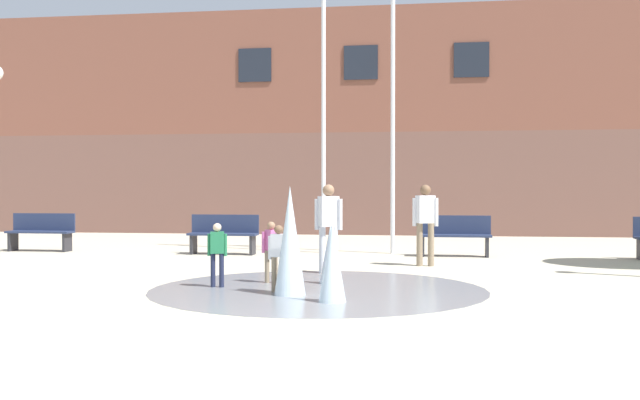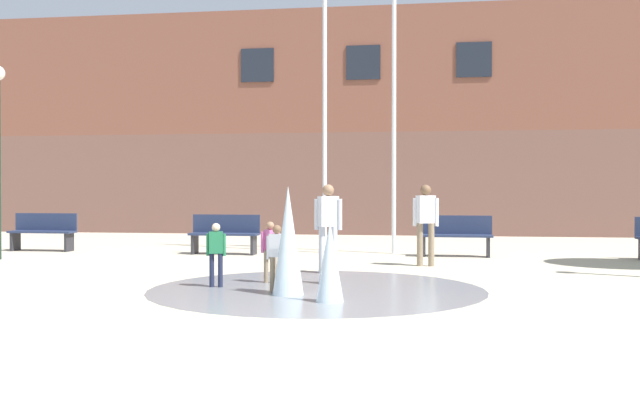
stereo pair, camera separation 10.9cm
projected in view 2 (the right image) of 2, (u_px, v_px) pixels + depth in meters
ground_plane at (191, 347)px, 7.15m from camera, size 100.00×100.00×0.00m
library_building at (371, 128)px, 27.09m from camera, size 36.00×6.05×7.41m
splash_fountain at (310, 260)px, 10.83m from camera, size 5.05×5.05×1.56m
park_bench_far_left at (43, 231)px, 18.14m from camera, size 1.60×0.44×0.91m
park_bench_left_of_flagpoles at (225, 233)px, 17.23m from camera, size 1.60×0.44×0.91m
park_bench_under_left_flagpole at (456, 235)px, 16.65m from camera, size 1.60×0.44×0.91m
teen_by_trashcan at (426, 218)px, 14.58m from camera, size 0.50×0.33×1.59m
child_with_pink_shirt at (270, 247)px, 11.98m from camera, size 0.31×0.24×0.99m
child_in_fountain at (216, 250)px, 11.47m from camera, size 0.31×0.18×0.99m
child_running at (277, 253)px, 10.89m from camera, size 0.31×0.16×0.99m
adult_watching at (328, 221)px, 13.32m from camera, size 0.50×0.35×1.59m
flagpole_left at (326, 87)px, 17.58m from camera, size 0.80×0.10×7.31m
flagpole_right at (395, 87)px, 17.33m from camera, size 0.80×0.10×7.24m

